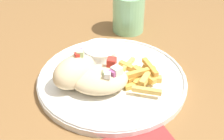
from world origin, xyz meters
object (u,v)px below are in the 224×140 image
at_px(plate, 112,79).
at_px(sauce_ramekin, 101,52).
at_px(water_glass, 128,14).
at_px(fries_pile, 139,76).
at_px(pita_sandwich_far, 75,71).
at_px(pita_sandwich_near, 100,79).

distance_m(plate, sauce_ramekin, 0.08).
bearing_deg(water_glass, sauce_ramekin, -137.26).
height_order(plate, sauce_ramekin, sauce_ramekin).
distance_m(fries_pile, water_glass, 0.25).
distance_m(pita_sandwich_far, sauce_ramekin, 0.10).
height_order(plate, pita_sandwich_near, pita_sandwich_near).
bearing_deg(fries_pile, pita_sandwich_near, 174.03).
height_order(pita_sandwich_near, sauce_ramekin, pita_sandwich_near).
relative_size(plate, pita_sandwich_near, 2.31).
bearing_deg(sauce_ramekin, pita_sandwich_near, -113.61).
height_order(pita_sandwich_near, fries_pile, pita_sandwich_near).
distance_m(plate, water_glass, 0.24).
relative_size(pita_sandwich_far, sauce_ramekin, 1.48).
xyz_separation_m(pita_sandwich_near, water_glass, (0.17, 0.22, 0.01)).
relative_size(plate, water_glass, 3.10).
distance_m(pita_sandwich_near, sauce_ramekin, 0.11).
xyz_separation_m(plate, water_glass, (0.14, 0.20, 0.04)).
bearing_deg(water_glass, pita_sandwich_far, -139.37).
xyz_separation_m(plate, fries_pile, (0.05, -0.03, 0.01)).
bearing_deg(plate, fries_pile, -32.81).
height_order(pita_sandwich_far, water_glass, water_glass).
bearing_deg(sauce_ramekin, water_glass, 42.74).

